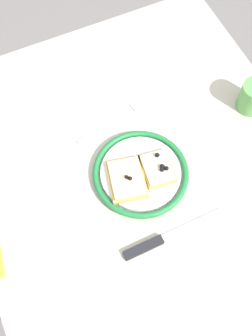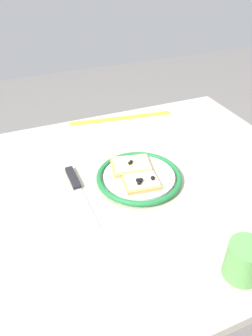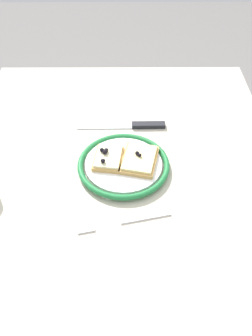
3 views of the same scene
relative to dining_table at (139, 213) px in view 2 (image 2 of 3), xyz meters
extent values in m
plane|color=slate|center=(0.00, 0.00, -0.63)|extent=(6.00, 6.00, 0.00)
cube|color=#BCB29E|center=(0.00, 0.00, 0.10)|extent=(0.95, 0.79, 0.03)
cylinder|color=#4C4742|center=(-0.41, -0.34, -0.27)|extent=(0.05, 0.05, 0.71)
cylinder|color=white|center=(0.00, -0.01, 0.12)|extent=(0.18, 0.18, 0.02)
torus|color=#1E7238|center=(0.00, -0.01, 0.12)|extent=(0.22, 0.22, 0.01)
cube|color=tan|center=(0.01, -0.05, 0.13)|extent=(0.12, 0.10, 0.01)
cube|color=beige|center=(0.01, -0.05, 0.14)|extent=(0.11, 0.09, 0.01)
sphere|color=black|center=(0.01, -0.05, 0.15)|extent=(0.01, 0.01, 0.01)
sphere|color=black|center=(0.01, -0.04, 0.15)|extent=(0.01, 0.01, 0.01)
cube|color=tan|center=(0.01, 0.03, 0.13)|extent=(0.09, 0.08, 0.01)
cube|color=beige|center=(0.01, 0.03, 0.14)|extent=(0.09, 0.07, 0.01)
sphere|color=black|center=(0.02, 0.03, 0.15)|extent=(0.01, 0.01, 0.01)
sphere|color=black|center=(0.02, 0.04, 0.15)|extent=(0.01, 0.01, 0.01)
sphere|color=black|center=(0.02, 0.04, 0.15)|extent=(0.01, 0.01, 0.01)
sphere|color=black|center=(-0.01, 0.04, 0.15)|extent=(0.01, 0.01, 0.01)
cube|color=silver|center=(0.16, 0.04, 0.11)|extent=(0.02, 0.15, 0.00)
cube|color=black|center=(0.16, -0.08, 0.12)|extent=(0.02, 0.09, 0.01)
cube|color=silver|center=(-0.15, -0.06, 0.11)|extent=(0.04, 0.11, 0.00)
cube|color=silver|center=(-0.18, 0.07, 0.11)|extent=(0.03, 0.04, 0.00)
cylinder|color=#599E4C|center=(-0.06, 0.32, 0.15)|extent=(0.07, 0.07, 0.08)
cube|color=yellow|center=(-0.09, -0.35, 0.11)|extent=(0.36, 0.07, 0.00)
camera|label=1|loc=(0.35, -0.20, 0.98)|focal=44.45mm
camera|label=2|loc=(0.28, 0.57, 0.62)|focal=33.82mm
camera|label=3|loc=(-0.61, -0.01, 0.73)|focal=38.67mm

